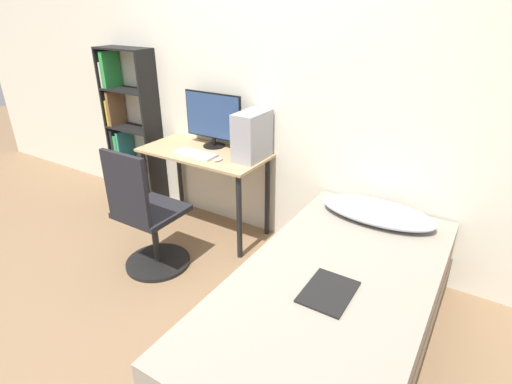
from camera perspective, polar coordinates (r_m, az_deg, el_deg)
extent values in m
plane|color=#846647|center=(2.84, -16.38, -17.81)|extent=(14.00, 14.00, 0.00)
cube|color=silver|center=(3.32, 0.66, 14.09)|extent=(8.00, 0.05, 2.50)
cube|color=tan|center=(3.44, -7.50, 5.58)|extent=(1.11, 0.54, 0.02)
cylinder|color=black|center=(3.77, -15.28, 0.43)|extent=(0.04, 0.04, 0.74)
cylinder|color=black|center=(3.16, -2.41, -3.67)|extent=(0.04, 0.04, 0.74)
cylinder|color=black|center=(4.05, -10.85, 2.65)|extent=(0.04, 0.04, 0.74)
cylinder|color=black|center=(3.49, 1.63, -0.71)|extent=(0.04, 0.04, 0.74)
cube|color=black|center=(4.43, -19.56, 9.10)|extent=(0.02, 0.24, 1.53)
cube|color=black|center=(4.02, -14.47, 8.21)|extent=(0.02, 0.24, 1.53)
cube|color=black|center=(4.48, -15.91, -0.60)|extent=(0.54, 0.24, 0.02)
cube|color=black|center=(4.34, -16.50, 3.90)|extent=(0.54, 0.24, 0.02)
cube|color=black|center=(4.22, -17.14, 8.68)|extent=(0.54, 0.24, 0.02)
cube|color=black|center=(4.14, -17.82, 13.70)|extent=(0.54, 0.24, 0.02)
cube|color=black|center=(4.08, -18.55, 18.89)|extent=(0.54, 0.24, 0.02)
cube|color=orange|center=(4.60, -18.25, 1.92)|extent=(0.02, 0.20, 0.30)
cube|color=beige|center=(4.58, -17.97, 1.73)|extent=(0.03, 0.20, 0.29)
cube|color=teal|center=(4.55, -17.65, 1.58)|extent=(0.03, 0.20, 0.28)
cube|color=black|center=(4.46, -18.90, 6.57)|extent=(0.03, 0.20, 0.34)
cube|color=green|center=(4.43, -18.46, 6.11)|extent=(0.04, 0.20, 0.28)
cube|color=teal|center=(4.39, -18.13, 6.29)|extent=(0.03, 0.20, 0.32)
cube|color=gold|center=(4.37, -19.56, 10.76)|extent=(0.02, 0.20, 0.25)
cube|color=brown|center=(4.34, -19.35, 11.27)|extent=(0.03, 0.20, 0.34)
cube|color=beige|center=(4.30, -20.29, 15.52)|extent=(0.02, 0.20, 0.24)
cube|color=green|center=(4.26, -20.04, 16.16)|extent=(0.04, 0.20, 0.34)
cylinder|color=black|center=(3.35, -13.78, -9.68)|extent=(0.51, 0.51, 0.03)
cylinder|color=black|center=(3.23, -14.20, -6.34)|extent=(0.05, 0.05, 0.43)
cube|color=black|center=(3.12, -14.65, -2.68)|extent=(0.44, 0.44, 0.04)
cube|color=black|center=(2.88, -18.09, 0.52)|extent=(0.40, 0.04, 0.50)
cube|color=#4C3D2D|center=(2.55, 10.38, -19.39)|extent=(1.03, 2.04, 0.24)
cube|color=gray|center=(2.37, 10.90, -14.70)|extent=(1.00, 2.00, 0.30)
ellipsoid|color=#B2B7C6|center=(2.87, 16.96, -2.78)|extent=(0.78, 0.36, 0.11)
cube|color=black|center=(2.16, 10.31, -13.85)|extent=(0.24, 0.32, 0.01)
cylinder|color=black|center=(3.56, -6.00, 6.59)|extent=(0.19, 0.19, 0.01)
cylinder|color=black|center=(3.54, -6.03, 7.24)|extent=(0.04, 0.04, 0.08)
cube|color=black|center=(3.49, -6.15, 10.76)|extent=(0.57, 0.01, 0.40)
cube|color=navy|center=(3.48, -6.24, 10.73)|extent=(0.55, 0.01, 0.37)
cube|color=silver|center=(3.36, -8.66, 5.38)|extent=(0.37, 0.15, 0.02)
cube|color=#99999E|center=(3.19, -0.55, 8.04)|extent=(0.19, 0.34, 0.38)
ellipsoid|color=silver|center=(3.22, -5.44, 4.66)|extent=(0.06, 0.09, 0.02)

